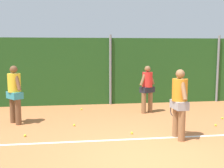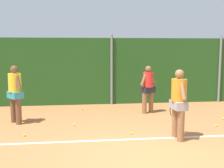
% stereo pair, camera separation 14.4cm
% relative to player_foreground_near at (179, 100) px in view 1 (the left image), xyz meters
% --- Properties ---
extents(ground_plane, '(25.18, 25.18, 0.00)m').
position_rel_player_foreground_near_xyz_m(ground_plane, '(-1.14, 0.58, -1.01)').
color(ground_plane, '#C67542').
extents(hedge_fence_backdrop, '(16.36, 0.25, 2.75)m').
position_rel_player_foreground_near_xyz_m(hedge_fence_backdrop, '(-1.14, 4.93, 0.37)').
color(hedge_fence_backdrop, '#23511E').
rests_on(hedge_fence_backdrop, ground_plane).
extents(fence_post_center, '(0.10, 0.10, 2.88)m').
position_rel_player_foreground_near_xyz_m(fence_post_center, '(-1.14, 4.76, 0.43)').
color(fence_post_center, gray).
rests_on(fence_post_center, ground_plane).
extents(fence_post_right, '(0.10, 0.10, 2.88)m').
position_rel_player_foreground_near_xyz_m(fence_post_right, '(3.58, 4.76, 0.43)').
color(fence_post_right, gray).
rests_on(fence_post_right, ground_plane).
extents(court_baseline_paint, '(11.96, 0.10, 0.01)m').
position_rel_player_foreground_near_xyz_m(court_baseline_paint, '(-1.14, 0.11, -1.01)').
color(court_baseline_paint, white).
rests_on(court_baseline_paint, ground_plane).
extents(player_foreground_near, '(0.39, 0.82, 1.80)m').
position_rel_player_foreground_near_xyz_m(player_foreground_near, '(0.00, 0.00, 0.00)').
color(player_foreground_near, '#8C603D').
rests_on(player_foreground_near, ground_plane).
extents(player_midcourt, '(0.57, 0.63, 1.80)m').
position_rel_player_foreground_near_xyz_m(player_midcourt, '(-4.46, 2.11, 0.01)').
color(player_midcourt, brown).
rests_on(player_midcourt, ground_plane).
extents(player_backcourt_far, '(0.64, 0.50, 1.71)m').
position_rel_player_foreground_near_xyz_m(player_backcourt_far, '(-0.03, 3.02, -0.05)').
color(player_backcourt_far, '#8C603D').
rests_on(player_backcourt_far, ground_plane).
extents(tennis_ball_0, '(0.07, 0.07, 0.07)m').
position_rel_player_foreground_near_xyz_m(tennis_ball_0, '(-1.11, 0.55, -0.98)').
color(tennis_ball_0, '#CCDB33').
rests_on(tennis_ball_0, ground_plane).
extents(tennis_ball_1, '(0.07, 0.07, 0.07)m').
position_rel_player_foreground_near_xyz_m(tennis_ball_1, '(-3.96, 0.72, -0.98)').
color(tennis_ball_1, '#CCDB33').
rests_on(tennis_ball_1, ground_plane).
extents(tennis_ball_2, '(0.07, 0.07, 0.07)m').
position_rel_player_foreground_near_xyz_m(tennis_ball_2, '(1.55, 0.98, -0.98)').
color(tennis_ball_2, '#CCDB33').
rests_on(tennis_ball_2, ground_plane).
extents(tennis_ball_4, '(0.07, 0.07, 0.07)m').
position_rel_player_foreground_near_xyz_m(tennis_ball_4, '(-2.37, 3.80, -0.98)').
color(tennis_ball_4, '#CCDB33').
rests_on(tennis_ball_4, ground_plane).
extents(tennis_ball_5, '(0.07, 0.07, 0.07)m').
position_rel_player_foreground_near_xyz_m(tennis_ball_5, '(-2.66, 1.57, -0.98)').
color(tennis_ball_5, '#CCDB33').
rests_on(tennis_ball_5, ground_plane).
extents(tennis_ball_8, '(0.07, 0.07, 0.07)m').
position_rel_player_foreground_near_xyz_m(tennis_ball_8, '(2.19, 1.75, -0.98)').
color(tennis_ball_8, '#CCDB33').
rests_on(tennis_ball_8, ground_plane).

